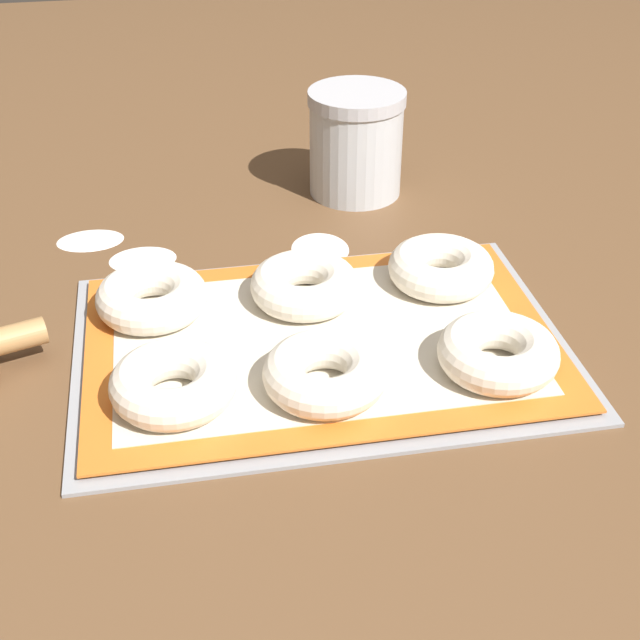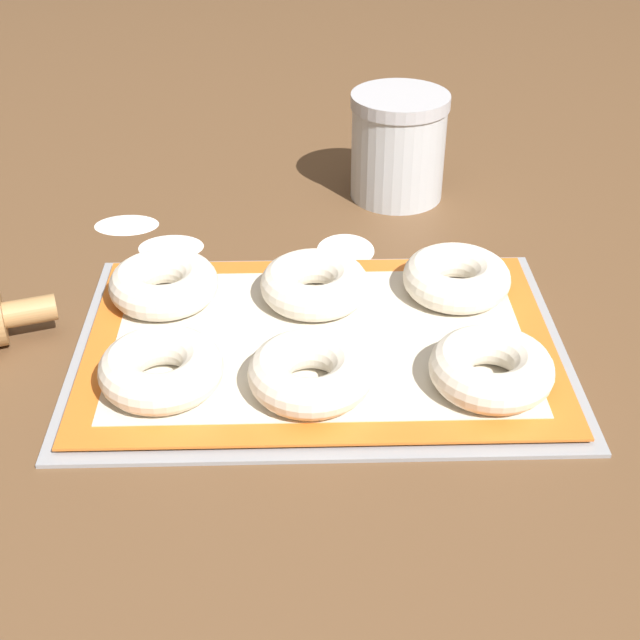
{
  "view_description": "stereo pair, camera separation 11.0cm",
  "coord_description": "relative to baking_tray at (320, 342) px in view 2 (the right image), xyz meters",
  "views": [
    {
      "loc": [
        -0.12,
        -0.7,
        0.51
      ],
      "look_at": [
        0.01,
        0.0,
        0.03
      ],
      "focal_mm": 50.0,
      "sensor_mm": 36.0,
      "label": 1
    },
    {
      "loc": [
        -0.01,
        -0.71,
        0.51
      ],
      "look_at": [
        0.01,
        0.0,
        0.03
      ],
      "focal_mm": 50.0,
      "sensor_mm": 36.0,
      "label": 2
    }
  ],
  "objects": [
    {
      "name": "flour_patch_near",
      "position": [
        0.03,
        0.19,
        -0.0
      ],
      "size": [
        0.07,
        0.08,
        0.0
      ],
      "color": "white",
      "rests_on": "ground_plane"
    },
    {
      "name": "flour_canister",
      "position": [
        0.11,
        0.33,
        0.06
      ],
      "size": [
        0.12,
        0.12,
        0.13
      ],
      "color": "silver",
      "rests_on": "ground_plane"
    },
    {
      "name": "bagel_front_right",
      "position": [
        0.15,
        -0.08,
        0.03
      ],
      "size": [
        0.11,
        0.11,
        0.04
      ],
      "color": "silver",
      "rests_on": "baking_mat"
    },
    {
      "name": "bagel_front_center",
      "position": [
        -0.01,
        -0.08,
        0.03
      ],
      "size": [
        0.11,
        0.11,
        0.04
      ],
      "color": "silver",
      "rests_on": "baking_mat"
    },
    {
      "name": "flour_patch_side",
      "position": [
        -0.17,
        0.2,
        -0.0
      ],
      "size": [
        0.08,
        0.06,
        0.0
      ],
      "color": "white",
      "rests_on": "ground_plane"
    },
    {
      "name": "flour_patch_far",
      "position": [
        -0.23,
        0.26,
        -0.0
      ],
      "size": [
        0.08,
        0.05,
        0.0
      ],
      "color": "white",
      "rests_on": "ground_plane"
    },
    {
      "name": "ground_plane",
      "position": [
        -0.01,
        -0.0,
        -0.0
      ],
      "size": [
        2.8,
        2.8,
        0.0
      ],
      "primitive_type": "plane",
      "color": "brown"
    },
    {
      "name": "bagel_back_left",
      "position": [
        -0.16,
        0.07,
        0.03
      ],
      "size": [
        0.11,
        0.11,
        0.04
      ],
      "color": "silver",
      "rests_on": "baking_mat"
    },
    {
      "name": "baking_tray",
      "position": [
        0.0,
        0.0,
        0.0
      ],
      "size": [
        0.48,
        0.33,
        0.01
      ],
      "color": "#93969B",
      "rests_on": "ground_plane"
    },
    {
      "name": "bagel_front_left",
      "position": [
        -0.14,
        -0.07,
        0.03
      ],
      "size": [
        0.11,
        0.11,
        0.04
      ],
      "color": "silver",
      "rests_on": "baking_mat"
    },
    {
      "name": "bagel_back_right",
      "position": [
        0.14,
        0.08,
        0.03
      ],
      "size": [
        0.11,
        0.11,
        0.04
      ],
      "color": "silver",
      "rests_on": "baking_mat"
    },
    {
      "name": "bagel_back_center",
      "position": [
        -0.0,
        0.07,
        0.03
      ],
      "size": [
        0.11,
        0.11,
        0.04
      ],
      "color": "silver",
      "rests_on": "baking_mat"
    },
    {
      "name": "baking_mat",
      "position": [
        0.0,
        0.0,
        0.01
      ],
      "size": [
        0.45,
        0.31,
        0.0
      ],
      "color": "orange",
      "rests_on": "baking_tray"
    }
  ]
}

